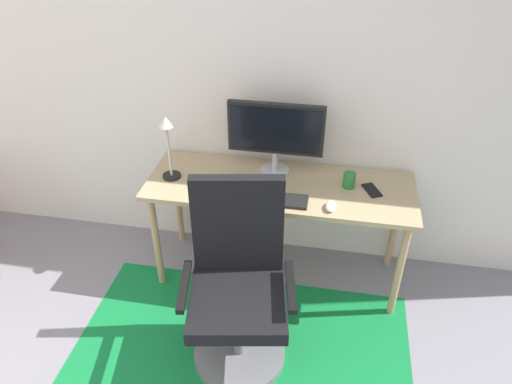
{
  "coord_description": "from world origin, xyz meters",
  "views": [
    {
      "loc": [
        0.76,
        -0.52,
        2.28
      ],
      "look_at": [
        0.37,
        1.6,
        0.81
      ],
      "focal_mm": 33.72,
      "sensor_mm": 36.0,
      "label": 1
    }
  ],
  "objects_px": {
    "desk": "(280,195)",
    "monitor": "(276,132)",
    "coffee_cup": "(349,180)",
    "cell_phone": "(372,190)",
    "office_chair": "(238,292)",
    "keyboard": "(270,199)",
    "computer_mouse": "(331,206)",
    "desk_lamp": "(167,139)"
  },
  "relations": [
    {
      "from": "desk_lamp",
      "to": "monitor",
      "type": "bearing_deg",
      "value": 15.79
    },
    {
      "from": "desk",
      "to": "keyboard",
      "type": "relative_size",
      "value": 3.7
    },
    {
      "from": "office_chair",
      "to": "keyboard",
      "type": "bearing_deg",
      "value": 68.93
    },
    {
      "from": "desk",
      "to": "cell_phone",
      "type": "distance_m",
      "value": 0.54
    },
    {
      "from": "coffee_cup",
      "to": "office_chair",
      "type": "bearing_deg",
      "value": -127.44
    },
    {
      "from": "desk_lamp",
      "to": "office_chair",
      "type": "relative_size",
      "value": 0.38
    },
    {
      "from": "desk",
      "to": "monitor",
      "type": "distance_m",
      "value": 0.38
    },
    {
      "from": "computer_mouse",
      "to": "coffee_cup",
      "type": "xyz_separation_m",
      "value": [
        0.09,
        0.24,
        0.03
      ]
    },
    {
      "from": "cell_phone",
      "to": "office_chair",
      "type": "distance_m",
      "value": 0.98
    },
    {
      "from": "computer_mouse",
      "to": "cell_phone",
      "type": "relative_size",
      "value": 0.74
    },
    {
      "from": "cell_phone",
      "to": "keyboard",
      "type": "bearing_deg",
      "value": 173.49
    },
    {
      "from": "computer_mouse",
      "to": "coffee_cup",
      "type": "height_order",
      "value": "coffee_cup"
    },
    {
      "from": "coffee_cup",
      "to": "office_chair",
      "type": "distance_m",
      "value": 0.92
    },
    {
      "from": "keyboard",
      "to": "desk",
      "type": "bearing_deg",
      "value": 78.49
    },
    {
      "from": "cell_phone",
      "to": "office_chair",
      "type": "relative_size",
      "value": 0.13
    },
    {
      "from": "desk",
      "to": "computer_mouse",
      "type": "bearing_deg",
      "value": -32.06
    },
    {
      "from": "keyboard",
      "to": "coffee_cup",
      "type": "relative_size",
      "value": 4.65
    },
    {
      "from": "computer_mouse",
      "to": "desk",
      "type": "bearing_deg",
      "value": 147.94
    },
    {
      "from": "desk",
      "to": "desk_lamp",
      "type": "bearing_deg",
      "value": -177.02
    },
    {
      "from": "coffee_cup",
      "to": "cell_phone",
      "type": "distance_m",
      "value": 0.14
    },
    {
      "from": "desk",
      "to": "cell_phone",
      "type": "bearing_deg",
      "value": 2.78
    },
    {
      "from": "monitor",
      "to": "desk_lamp",
      "type": "xyz_separation_m",
      "value": [
        -0.61,
        -0.17,
        -0.02
      ]
    },
    {
      "from": "keyboard",
      "to": "computer_mouse",
      "type": "distance_m",
      "value": 0.34
    },
    {
      "from": "monitor",
      "to": "computer_mouse",
      "type": "bearing_deg",
      "value": -42.53
    },
    {
      "from": "keyboard",
      "to": "computer_mouse",
      "type": "xyz_separation_m",
      "value": [
        0.34,
        -0.02,
        0.01
      ]
    },
    {
      "from": "keyboard",
      "to": "desk_lamp",
      "type": "bearing_deg",
      "value": 167.67
    },
    {
      "from": "cell_phone",
      "to": "office_chair",
      "type": "height_order",
      "value": "office_chair"
    },
    {
      "from": "desk",
      "to": "coffee_cup",
      "type": "relative_size",
      "value": 17.22
    },
    {
      "from": "keyboard",
      "to": "computer_mouse",
      "type": "height_order",
      "value": "computer_mouse"
    },
    {
      "from": "monitor",
      "to": "cell_phone",
      "type": "bearing_deg",
      "value": -10.74
    },
    {
      "from": "coffee_cup",
      "to": "cell_phone",
      "type": "relative_size",
      "value": 0.66
    },
    {
      "from": "keyboard",
      "to": "coffee_cup",
      "type": "height_order",
      "value": "coffee_cup"
    },
    {
      "from": "desk_lamp",
      "to": "keyboard",
      "type": "bearing_deg",
      "value": -12.33
    },
    {
      "from": "monitor",
      "to": "desk",
      "type": "bearing_deg",
      "value": -69.23
    },
    {
      "from": "desk",
      "to": "desk_lamp",
      "type": "xyz_separation_m",
      "value": [
        -0.66,
        -0.03,
        0.33
      ]
    },
    {
      "from": "desk",
      "to": "coffee_cup",
      "type": "bearing_deg",
      "value": 6.75
    },
    {
      "from": "keyboard",
      "to": "computer_mouse",
      "type": "relative_size",
      "value": 4.13
    },
    {
      "from": "desk_lamp",
      "to": "desk",
      "type": "bearing_deg",
      "value": 2.98
    },
    {
      "from": "keyboard",
      "to": "office_chair",
      "type": "height_order",
      "value": "office_chair"
    },
    {
      "from": "keyboard",
      "to": "computer_mouse",
      "type": "bearing_deg",
      "value": -3.68
    },
    {
      "from": "computer_mouse",
      "to": "desk_lamp",
      "type": "bearing_deg",
      "value": 170.69
    },
    {
      "from": "cell_phone",
      "to": "desk_lamp",
      "type": "height_order",
      "value": "desk_lamp"
    }
  ]
}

